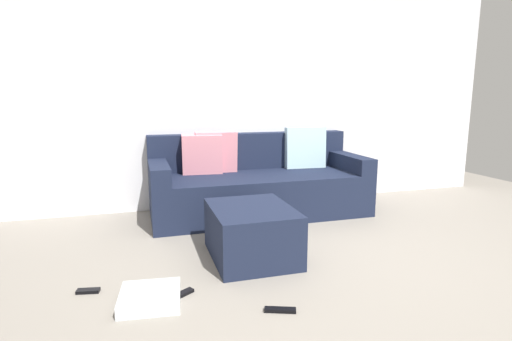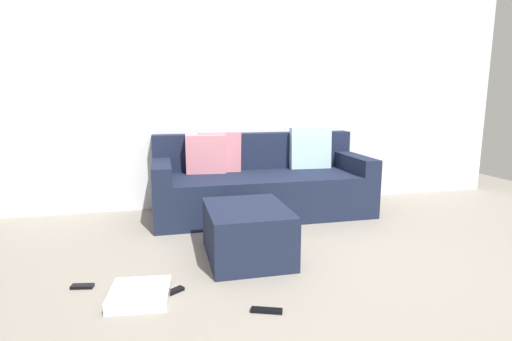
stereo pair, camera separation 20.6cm
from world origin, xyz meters
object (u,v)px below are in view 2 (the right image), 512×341
remote_by_storage_bin (174,291)px  ottoman (247,232)px  remote_near_ottoman (267,310)px  remote_under_side_table (82,286)px  storage_bin (140,294)px  couch_sectional (260,184)px

remote_by_storage_bin → ottoman: bearing=5.4°
remote_near_ottoman → remote_under_side_table: size_ratio=1.30×
remote_under_side_table → ottoman: bearing=23.0°
storage_bin → remote_near_ottoman: size_ratio=1.94×
couch_sectional → storage_bin: couch_sectional is taller
storage_bin → remote_by_storage_bin: (0.21, 0.05, -0.03)m
remote_near_ottoman → remote_under_side_table: (-1.14, 0.59, 0.00)m
couch_sectional → remote_by_storage_bin: 2.00m
ottoman → remote_near_ottoman: bearing=-94.3°
storage_bin → ottoman: bearing=33.2°
couch_sectional → storage_bin: (-1.22, -1.75, -0.29)m
couch_sectional → storage_bin: bearing=-124.9°
remote_near_ottoman → remote_by_storage_bin: size_ratio=1.36×
remote_by_storage_bin → remote_under_side_table: 0.64m
remote_near_ottoman → remote_under_side_table: same height
storage_bin → remote_by_storage_bin: size_ratio=2.63×
remote_by_storage_bin → remote_near_ottoman: bearing=-68.4°
storage_bin → remote_under_side_table: size_ratio=2.52×
remote_under_side_table → remote_by_storage_bin: bearing=-9.0°
ottoman → storage_bin: 0.98m
ottoman → remote_by_storage_bin: (-0.60, -0.48, -0.20)m
ottoman → remote_near_ottoman: 0.88m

